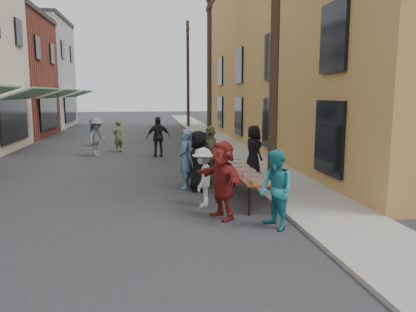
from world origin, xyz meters
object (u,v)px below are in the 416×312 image
object	(u,v)px
serving_table	(243,171)
server	(253,150)
utility_pole_near	(275,36)
guest_front_a	(199,161)
catering_tray_sausage	(259,181)
guest_front_c	(276,190)
utility_pole_far	(188,75)
utility_pole_mid	(209,65)

from	to	relation	value
serving_table	server	world-z (taller)	server
serving_table	utility_pole_near	bearing A→B (deg)	15.50
guest_front_a	server	xyz separation A→B (m)	(2.14, 1.73, 0.05)
catering_tray_sausage	serving_table	bearing A→B (deg)	90.00
serving_table	catering_tray_sausage	distance (m)	1.65
utility_pole_near	guest_front_a	xyz separation A→B (m)	(-2.09, 0.54, -3.59)
utility_pole_near	guest_front_a	world-z (taller)	utility_pole_near
guest_front_a	server	world-z (taller)	server
serving_table	guest_front_a	bearing A→B (deg)	145.14
utility_pole_near	serving_table	xyz separation A→B (m)	(-0.93, -0.26, -3.79)
catering_tray_sausage	guest_front_c	size ratio (longest dim) A/B	0.29
utility_pole_near	guest_front_c	distance (m)	4.90
utility_pole_far	server	world-z (taller)	utility_pole_far
utility_pole_near	catering_tray_sausage	xyz separation A→B (m)	(-0.93, -1.91, -3.71)
utility_pole_mid	serving_table	world-z (taller)	utility_pole_mid
utility_pole_mid	catering_tray_sausage	xyz separation A→B (m)	(-0.93, -13.91, -3.71)
server	serving_table	bearing A→B (deg)	145.00
utility_pole_mid	serving_table	distance (m)	12.86
utility_pole_near	catering_tray_sausage	distance (m)	4.28
catering_tray_sausage	server	world-z (taller)	server
catering_tray_sausage	utility_pole_near	bearing A→B (deg)	63.97
utility_pole_mid	utility_pole_far	xyz separation A→B (m)	(0.00, 12.00, 0.00)
guest_front_c	server	xyz separation A→B (m)	(0.95, 5.43, 0.10)
utility_pole_near	guest_front_c	size ratio (longest dim) A/B	5.23
guest_front_a	guest_front_c	distance (m)	3.88
utility_pole_near	utility_pole_mid	distance (m)	12.00
utility_pole_far	guest_front_a	world-z (taller)	utility_pole_far
utility_pole_mid	guest_front_c	distance (m)	15.61
serving_table	guest_front_c	xyz separation A→B (m)	(0.03, -2.89, 0.15)
utility_pole_far	guest_front_a	distance (m)	23.82
utility_pole_far	guest_front_c	bearing A→B (deg)	-91.91
catering_tray_sausage	utility_pole_mid	bearing A→B (deg)	86.17
utility_pole_mid	serving_table	bearing A→B (deg)	-94.35
utility_pole_mid	catering_tray_sausage	distance (m)	14.43
utility_pole_mid	utility_pole_near	bearing A→B (deg)	-90.00
utility_pole_far	server	xyz separation A→B (m)	(0.05, -21.72, -3.54)
guest_front_a	utility_pole_near	bearing A→B (deg)	76.08
catering_tray_sausage	guest_front_c	distance (m)	1.24
utility_pole_far	server	distance (m)	22.01
guest_front_c	server	distance (m)	5.51
utility_pole_far	catering_tray_sausage	size ratio (longest dim) A/B	18.00
utility_pole_near	utility_pole_far	xyz separation A→B (m)	(0.00, 24.00, 0.00)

